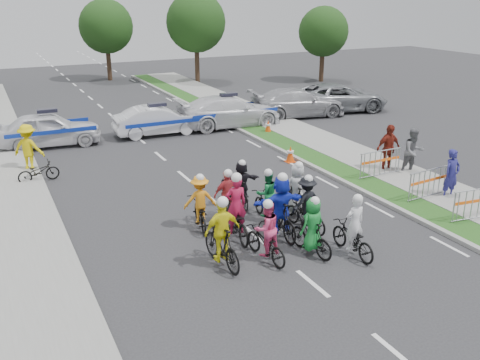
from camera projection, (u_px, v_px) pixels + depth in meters
name	position (u px, v px, depth m)	size (l,w,h in m)	color
ground	(313.00, 284.00, 13.22)	(90.00, 90.00, 0.00)	#28282B
curb_right	(354.00, 187.00, 19.55)	(0.20, 60.00, 0.12)	gray
grass_strip	(369.00, 184.00, 19.84)	(1.20, 60.00, 0.11)	#1D4315
sidewalk_right	(406.00, 177.00, 20.59)	(2.40, 60.00, 0.13)	gray
sidewalk_left	(14.00, 251.00, 14.72)	(3.00, 60.00, 0.13)	gray
rider_0	(353.00, 235.00, 14.47)	(0.62, 1.78, 1.81)	black
rider_1	(312.00, 232.00, 14.49)	(0.79, 1.69, 1.72)	black
rider_2	(266.00, 237.00, 14.17)	(0.80, 1.80, 1.78)	black
rider_3	(222.00, 239.00, 13.84)	(1.02, 1.92, 1.98)	black
rider_4	(306.00, 208.00, 15.97)	(1.07, 1.83, 1.79)	black
rider_5	(280.00, 211.00, 15.45)	(1.62, 1.94, 2.02)	black
rider_6	(235.00, 217.00, 15.46)	(0.88, 2.06, 2.04)	black
rider_7	(296.00, 195.00, 16.96)	(0.86, 1.83, 1.86)	black
rider_8	(266.00, 201.00, 16.64)	(0.76, 1.74, 1.74)	black
rider_9	(227.00, 202.00, 16.53)	(0.90, 1.70, 1.76)	black
rider_10	(200.00, 207.00, 16.10)	(1.07, 1.82, 1.77)	black
rider_11	(241.00, 186.00, 17.73)	(1.37, 1.63, 1.66)	black
police_car_0	(49.00, 129.00, 24.71)	(1.86, 4.63, 1.58)	silver
police_car_1	(158.00, 121.00, 26.65)	(1.53, 4.38, 1.44)	silver
police_car_2	(229.00, 111.00, 28.22)	(2.29, 5.64, 1.64)	silver
civilian_sedan	(297.00, 103.00, 30.51)	(2.26, 5.55, 1.61)	#A4A4A9
civilian_suv	(338.00, 97.00, 31.94)	(2.71, 5.88, 1.63)	gray
spectator_0	(452.00, 174.00, 18.34)	(0.65, 0.43, 1.78)	navy
spectator_1	(413.00, 152.00, 20.80)	(0.90, 0.70, 1.85)	#5C5D62
spectator_2	(388.00, 148.00, 21.08)	(1.13, 0.47, 1.93)	maroon
marshal_hiviz	(28.00, 148.00, 21.18)	(1.23, 0.71, 1.91)	#DCC40B
barrier_0	(479.00, 205.00, 16.58)	(2.00, 0.50, 1.12)	#A5A8AD
barrier_1	(429.00, 184.00, 18.34)	(2.00, 0.50, 1.12)	#A5A8AD
barrier_2	(380.00, 164.00, 20.47)	(2.00, 0.50, 1.12)	#A5A8AD
cone_0	(290.00, 154.00, 22.51)	(0.40, 0.40, 0.70)	#F24C0C
cone_1	(268.00, 127.00, 27.02)	(0.40, 0.40, 0.70)	#F24C0C
parked_bike	(39.00, 172.00, 20.15)	(0.53, 1.52, 0.80)	black
tree_1	(196.00, 23.00, 40.81)	(4.55, 4.55, 6.82)	#382619
tree_2	(323.00, 32.00, 41.41)	(3.85, 3.85, 5.77)	#382619
tree_4	(106.00, 26.00, 41.82)	(4.20, 4.20, 6.30)	#382619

